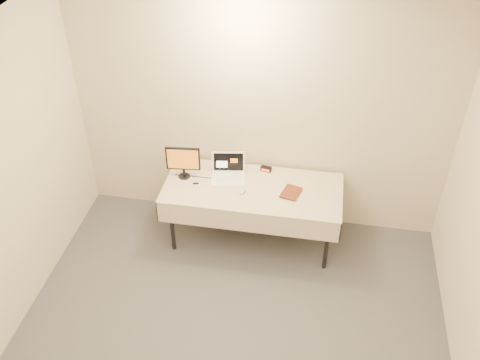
% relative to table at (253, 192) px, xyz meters
% --- Properties ---
extents(back_wall, '(4.00, 0.10, 2.70)m').
position_rel_table_xyz_m(back_wall, '(0.00, 0.45, 0.67)').
color(back_wall, beige).
rests_on(back_wall, ground).
extents(table, '(1.86, 0.81, 0.74)m').
position_rel_table_xyz_m(table, '(0.00, 0.00, 0.00)').
color(table, black).
rests_on(table, ground).
extents(laptop, '(0.40, 0.35, 0.25)m').
position_rel_table_xyz_m(laptop, '(-0.29, 0.14, 0.12)').
color(laptop, white).
rests_on(laptop, table).
extents(monitor, '(0.36, 0.14, 0.37)m').
position_rel_table_xyz_m(monitor, '(-0.75, 0.06, 0.28)').
color(monitor, black).
rests_on(monitor, table).
extents(book, '(0.17, 0.07, 0.24)m').
position_rel_table_xyz_m(book, '(0.32, -0.01, 0.18)').
color(book, '#953D1B').
rests_on(book, table).
extents(alarm_clock, '(0.12, 0.07, 0.05)m').
position_rel_table_xyz_m(alarm_clock, '(0.10, 0.32, 0.09)').
color(alarm_clock, black).
rests_on(alarm_clock, table).
extents(clicker, '(0.09, 0.11, 0.03)m').
position_rel_table_xyz_m(clicker, '(-0.09, -0.10, 0.07)').
color(clicker, '#B5B5B8').
rests_on(clicker, table).
extents(paper_form, '(0.18, 0.30, 0.00)m').
position_rel_table_xyz_m(paper_form, '(0.40, -0.03, 0.06)').
color(paper_form, '#B5DAAD').
rests_on(paper_form, table).
extents(usb_dongle, '(0.06, 0.03, 0.01)m').
position_rel_table_xyz_m(usb_dongle, '(-0.60, -0.04, 0.07)').
color(usb_dongle, black).
rests_on(usb_dongle, table).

